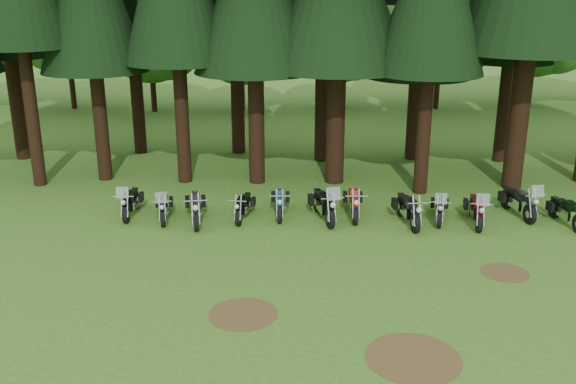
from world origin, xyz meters
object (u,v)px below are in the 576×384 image
motorcycle_8 (440,209)px  motorcycle_11 (567,212)px  motorcycle_7 (408,210)px  motorcycle_2 (196,208)px  motorcycle_0 (130,203)px  motorcycle_1 (164,208)px  motorcycle_10 (518,203)px  motorcycle_9 (476,211)px  motorcycle_5 (324,206)px  motorcycle_3 (243,207)px  motorcycle_4 (280,203)px  motorcycle_6 (354,203)px

motorcycle_8 → motorcycle_11: size_ratio=0.93×
motorcycle_7 → motorcycle_2: bearing=171.6°
motorcycle_0 → motorcycle_1: (1.28, -0.40, -0.03)m
motorcycle_7 → motorcycle_10: bearing=3.8°
motorcycle_9 → motorcycle_10: bearing=32.4°
motorcycle_2 → motorcycle_5: bearing=-5.6°
motorcycle_3 → motorcycle_9: motorcycle_9 is taller
motorcycle_2 → motorcycle_8: (8.64, 0.18, -0.06)m
motorcycle_2 → motorcycle_11: 12.98m
motorcycle_1 → motorcycle_7: bearing=-11.0°
motorcycle_4 → motorcycle_7: motorcycle_7 is taller
motorcycle_5 → motorcycle_8: 4.11m
motorcycle_10 → motorcycle_6: bearing=170.6°
motorcycle_4 → motorcycle_11: 10.05m
motorcycle_3 → motorcycle_6: bearing=12.1°
motorcycle_1 → motorcycle_4: 4.18m
motorcycle_0 → motorcycle_3: bearing=-5.5°
motorcycle_4 → motorcycle_11: bearing=-5.6°
motorcycle_6 → motorcycle_3: bearing=-175.0°
motorcycle_1 → motorcycle_5: size_ratio=0.85×
motorcycle_0 → motorcycle_5: size_ratio=0.90×
motorcycle_2 → motorcycle_8: size_ratio=1.15×
motorcycle_9 → motorcycle_10: 1.93m
motorcycle_3 → motorcycle_6: 3.99m
motorcycle_6 → motorcycle_0: bearing=-178.9°
motorcycle_3 → motorcycle_10: 9.95m
motorcycle_2 → motorcycle_6: motorcycle_2 is taller
motorcycle_2 → motorcycle_3: (1.65, 0.35, -0.08)m
motorcycle_6 → motorcycle_8: bearing=-6.8°
motorcycle_9 → motorcycle_11: size_ratio=1.03×
motorcycle_3 → motorcycle_4: motorcycle_4 is taller
motorcycle_1 → motorcycle_10: bearing=-6.6°
motorcycle_8 → motorcycle_11: motorcycle_11 is taller
motorcycle_5 → motorcycle_10: motorcycle_5 is taller
motorcycle_2 → motorcycle_10: (11.60, 0.67, -0.00)m
motorcycle_3 → motorcycle_11: motorcycle_11 is taller
motorcycle_2 → motorcycle_5: 4.54m
motorcycle_2 → motorcycle_3: size_ratio=1.19×
motorcycle_11 → motorcycle_2: bearing=170.0°
motorcycle_10 → motorcycle_11: bearing=-44.4°
motorcycle_3 → motorcycle_7: 5.83m
motorcycle_1 → motorcycle_7: (8.64, -0.38, 0.05)m
motorcycle_0 → motorcycle_1: motorcycle_0 is taller
motorcycle_2 → motorcycle_7: 7.46m
motorcycle_7 → motorcycle_8: bearing=7.7°
motorcycle_3 → motorcycle_8: (6.99, -0.18, 0.02)m
motorcycle_11 → motorcycle_9: bearing=168.8°
motorcycle_9 → motorcycle_2: bearing=-173.5°
motorcycle_2 → motorcycle_5: (4.53, 0.24, 0.02)m
motorcycle_8 → motorcycle_5: bearing=-168.7°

